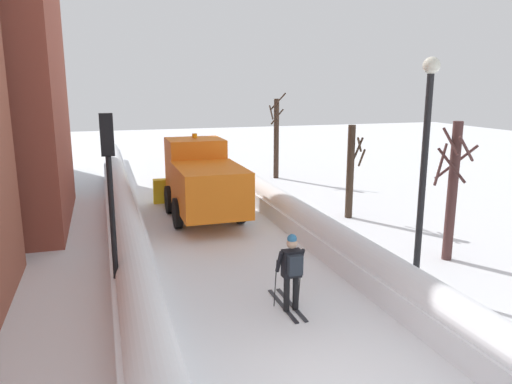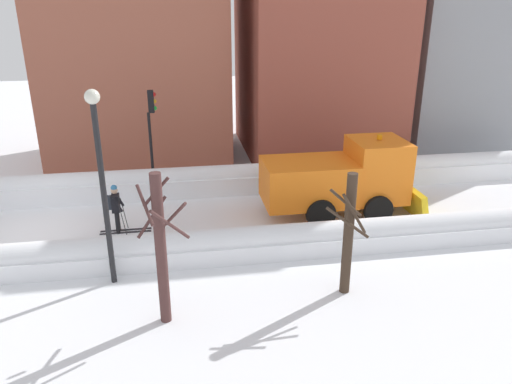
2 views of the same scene
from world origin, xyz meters
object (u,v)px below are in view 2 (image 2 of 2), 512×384
object	(u,v)px
skier	(116,206)
plow_truck	(342,178)
street_lamp	(101,168)
bare_tree_near	(161,247)
traffic_light_pole	(152,123)
bare_tree_mid	(348,233)

from	to	relation	value
skier	plow_truck	bearing A→B (deg)	92.19
plow_truck	street_lamp	size ratio (longest dim) A/B	1.06
skier	street_lamp	xyz separation A→B (m)	(3.43, 0.20, 2.54)
plow_truck	skier	world-z (taller)	plow_truck
bare_tree_near	plow_truck	bearing A→B (deg)	131.62
traffic_light_pole	bare_tree_near	distance (m)	9.40
traffic_light_pole	street_lamp	size ratio (longest dim) A/B	0.78
plow_truck	skier	size ratio (longest dim) A/B	3.31
skier	bare_tree_mid	xyz separation A→B (m)	(5.06, 6.73, 0.84)
skier	bare_tree_mid	size ratio (longest dim) A/B	0.51
skier	bare_tree_near	distance (m)	5.96
street_lamp	bare_tree_near	size ratio (longest dim) A/B	1.40
traffic_light_pole	bare_tree_mid	distance (m)	10.44
bare_tree_near	bare_tree_mid	bearing A→B (deg)	96.02
plow_truck	traffic_light_pole	world-z (taller)	traffic_light_pole
traffic_light_pole	bare_tree_near	size ratio (longest dim) A/B	1.10
plow_truck	traffic_light_pole	size ratio (longest dim) A/B	1.35
bare_tree_mid	street_lamp	bearing A→B (deg)	-104.06
skier	bare_tree_near	world-z (taller)	bare_tree_near
street_lamp	bare_tree_mid	distance (m)	6.94
street_lamp	bare_tree_mid	world-z (taller)	street_lamp
traffic_light_pole	street_lamp	distance (m)	7.27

